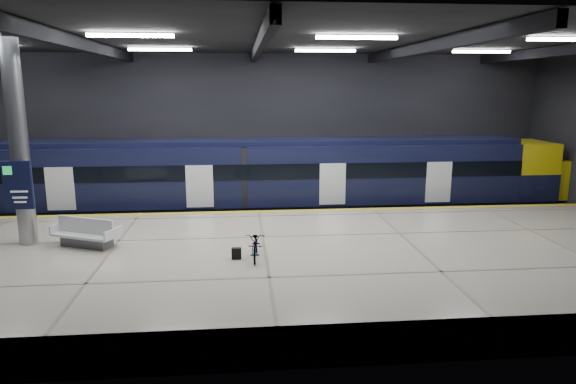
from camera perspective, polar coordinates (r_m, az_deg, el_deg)
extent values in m
plane|color=black|center=(19.67, -2.93, -7.23)|extent=(30.00, 30.00, 0.00)
cube|color=black|center=(26.72, -3.78, 6.54)|extent=(30.00, 0.10, 8.00)
cube|color=black|center=(10.89, -1.29, -0.84)|extent=(30.00, 0.10, 8.00)
cube|color=black|center=(18.69, -3.19, 16.66)|extent=(30.00, 16.00, 0.10)
cube|color=black|center=(19.38, -21.86, 14.96)|extent=(0.25, 16.00, 0.40)
cube|color=black|center=(18.67, -3.18, 15.90)|extent=(0.25, 16.00, 0.40)
cube|color=black|center=(19.84, 15.07, 15.28)|extent=(0.25, 16.00, 0.40)
cube|color=white|center=(16.99, -17.09, 16.29)|extent=(2.60, 0.18, 0.10)
cube|color=white|center=(17.09, 7.64, 16.65)|extent=(2.60, 0.18, 0.10)
cube|color=white|center=(19.84, 28.46, 14.69)|extent=(2.60, 0.18, 0.10)
cube|color=white|center=(22.89, -14.03, 15.11)|extent=(2.60, 0.18, 0.10)
cube|color=white|center=(22.97, 4.18, 15.40)|extent=(2.60, 0.18, 0.10)
cube|color=white|center=(25.08, 20.69, 14.39)|extent=(2.60, 0.18, 0.10)
cube|color=beige|center=(17.13, -2.58, -8.18)|extent=(30.00, 11.00, 1.10)
cube|color=gold|center=(22.00, -3.27, -2.20)|extent=(30.00, 0.40, 0.01)
cube|color=gray|center=(24.22, -3.43, -3.41)|extent=(30.00, 0.08, 0.16)
cube|color=gray|center=(25.61, -3.54, -2.58)|extent=(30.00, 0.08, 0.16)
cube|color=black|center=(24.82, -2.51, -1.91)|extent=(24.00, 2.58, 0.80)
cube|color=black|center=(24.47, -2.55, 2.13)|extent=(24.00, 2.80, 2.75)
cube|color=black|center=(24.27, -2.58, 5.61)|extent=(24.00, 2.30, 0.24)
cube|color=black|center=(23.03, -2.38, 2.23)|extent=(24.00, 0.04, 0.70)
cube|color=white|center=(23.48, 4.97, 0.89)|extent=(1.20, 0.05, 1.90)
cube|color=yellow|center=(28.26, 24.83, 2.34)|extent=(2.00, 2.80, 2.75)
ellipsoid|color=yellow|center=(29.71, 29.10, 1.42)|extent=(3.60, 2.52, 1.90)
cube|color=black|center=(28.38, 25.39, 2.69)|extent=(1.60, 2.38, 0.80)
cube|color=#595B60|center=(18.52, -21.43, -5.15)|extent=(1.81, 1.22, 0.33)
cube|color=white|center=(18.45, -21.49, -4.41)|extent=(2.36, 1.74, 0.09)
cube|color=white|center=(18.38, -21.56, -3.49)|extent=(2.02, 0.98, 0.54)
cube|color=white|center=(19.13, -24.01, -3.65)|extent=(0.44, 0.87, 0.33)
cube|color=white|center=(17.74, -18.84, -4.40)|extent=(0.44, 0.87, 0.33)
imported|color=#99999E|center=(16.03, -3.61, -5.83)|extent=(0.70, 1.75, 0.90)
cube|color=black|center=(16.11, -5.75, -6.81)|extent=(0.31, 0.19, 0.35)
cylinder|color=#9EA0A5|center=(19.12, -27.74, 4.89)|extent=(0.60, 0.60, 6.90)
cube|color=#0E1334|center=(18.91, -27.83, 0.67)|extent=(0.90, 0.12, 1.60)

